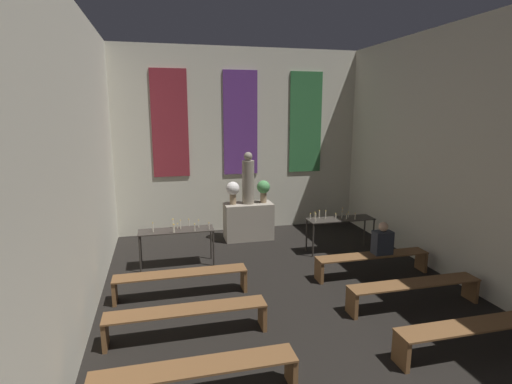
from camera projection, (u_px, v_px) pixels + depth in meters
wall_back at (240, 140)px, 10.50m from camera, size 6.64×0.16×4.75m
wall_left at (67, 174)px, 5.11m from camera, size 0.12×9.85×4.75m
wall_right at (490, 159)px, 6.64m from camera, size 0.12×9.85×4.75m
altar at (248, 221)px, 9.98m from camera, size 1.19×0.60×0.91m
statue at (248, 180)px, 9.77m from camera, size 0.30×0.30×1.27m
flower_vase_left at (233, 190)px, 9.73m from camera, size 0.33×0.33×0.56m
flower_vase_right at (263, 189)px, 9.91m from camera, size 0.33×0.33×0.56m
candle_rack_left at (177, 234)px, 8.19m from camera, size 1.52×0.46×0.97m
candle_rack_right at (340, 222)px, 9.04m from camera, size 1.52×0.46×0.97m
pew_second_left at (196, 375)px, 4.38m from camera, size 2.27×0.36×0.43m
pew_second_right at (476, 331)px, 5.24m from camera, size 2.27×0.36×0.43m
pew_third_left at (187, 316)px, 5.63m from camera, size 2.27×0.36×0.43m
pew_third_right at (414, 289)px, 6.49m from camera, size 2.27×0.36×0.43m
pew_back_left at (181, 278)px, 6.89m from camera, size 2.27×0.36×0.43m
pew_back_right at (372, 260)px, 7.75m from camera, size 2.27×0.36×0.43m
person_seated at (382, 240)px, 7.72m from camera, size 0.36×0.24×0.64m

